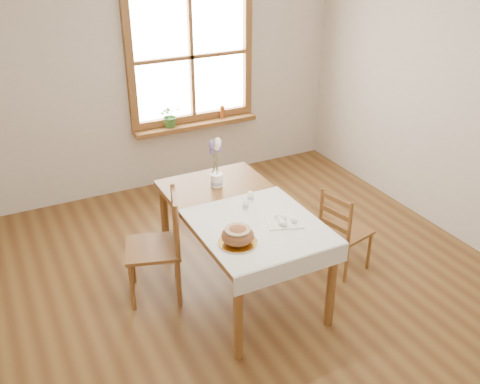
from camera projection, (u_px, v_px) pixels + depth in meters
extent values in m
plane|color=brown|center=(257.00, 305.00, 4.35)|extent=(5.00, 5.00, 0.00)
cube|color=beige|center=(147.00, 75.00, 5.73)|extent=(4.50, 0.10, 2.60)
cube|color=brown|center=(194.00, 117.00, 6.15)|extent=(1.46, 0.08, 0.08)
cube|color=brown|center=(130.00, 64.00, 5.55)|extent=(0.08, 0.08, 1.30)
cube|color=brown|center=(247.00, 51.00, 6.11)|extent=(0.08, 0.08, 1.30)
cube|color=brown|center=(191.00, 57.00, 5.83)|extent=(0.04, 0.06, 1.30)
cube|color=brown|center=(191.00, 57.00, 5.83)|extent=(1.30, 0.06, 0.04)
cube|color=white|center=(190.00, 56.00, 5.85)|extent=(1.30, 0.01, 1.30)
cube|color=brown|center=(196.00, 124.00, 6.13)|extent=(1.46, 0.20, 0.05)
cube|color=brown|center=(240.00, 212.00, 4.25)|extent=(0.90, 1.60, 0.05)
cylinder|color=brown|center=(238.00, 318.00, 3.68)|extent=(0.07, 0.07, 0.70)
cylinder|color=brown|center=(331.00, 287.00, 3.99)|extent=(0.07, 0.07, 0.70)
cylinder|color=brown|center=(165.00, 221.00, 4.85)|extent=(0.07, 0.07, 0.70)
cylinder|color=brown|center=(241.00, 203.00, 5.17)|extent=(0.07, 0.07, 0.70)
cube|color=white|center=(258.00, 226.00, 4.00)|extent=(0.91, 0.99, 0.01)
cylinder|color=white|center=(238.00, 243.00, 3.77)|extent=(0.27, 0.27, 0.01)
ellipsoid|color=brown|center=(238.00, 234.00, 3.74)|extent=(0.23, 0.23, 0.13)
cube|color=white|center=(284.00, 222.00, 4.03)|extent=(0.33, 0.30, 0.01)
cylinder|color=white|center=(246.00, 205.00, 4.18)|extent=(0.06, 0.06, 0.09)
cylinder|color=white|center=(251.00, 196.00, 4.30)|extent=(0.06, 0.06, 0.10)
cylinder|color=white|center=(217.00, 181.00, 4.56)|extent=(0.12, 0.12, 0.11)
imported|color=#3E722D|center=(171.00, 118.00, 5.95)|extent=(0.24, 0.27, 0.20)
cylinder|color=#A04F1D|center=(222.00, 112.00, 6.22)|extent=(0.07, 0.07, 0.16)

